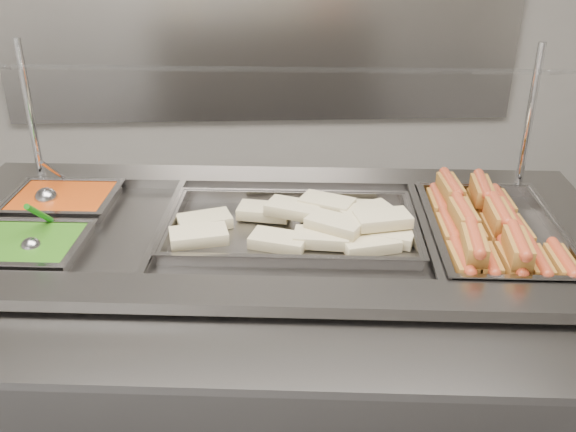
{
  "coord_description": "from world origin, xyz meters",
  "views": [
    {
      "loc": [
        -0.01,
        -1.3,
        1.8
      ],
      "look_at": [
        0.07,
        0.38,
        0.97
      ],
      "focal_mm": 40.0,
      "sensor_mm": 36.0,
      "label": 1
    }
  ],
  "objects_px": {
    "ladle": "(47,197)",
    "serving_spoon": "(33,241)",
    "pan_hotdogs": "(493,240)",
    "steam_counter": "(272,351)",
    "sneeze_guard": "(274,75)",
    "pan_wraps": "(292,232)"
  },
  "relations": [
    {
      "from": "pan_wraps",
      "to": "ladle",
      "type": "distance_m",
      "value": 0.8
    },
    {
      "from": "steam_counter",
      "to": "ladle",
      "type": "height_order",
      "value": "ladle"
    },
    {
      "from": "steam_counter",
      "to": "pan_hotdogs",
      "type": "xyz_separation_m",
      "value": [
        0.66,
        -0.06,
        0.43
      ]
    },
    {
      "from": "serving_spoon",
      "to": "ladle",
      "type": "bearing_deg",
      "value": 99.16
    },
    {
      "from": "ladle",
      "to": "serving_spoon",
      "type": "distance_m",
      "value": 0.3
    },
    {
      "from": "serving_spoon",
      "to": "sneeze_guard",
      "type": "bearing_deg",
      "value": 26.07
    },
    {
      "from": "ladle",
      "to": "serving_spoon",
      "type": "bearing_deg",
      "value": -80.84
    },
    {
      "from": "pan_wraps",
      "to": "serving_spoon",
      "type": "bearing_deg",
      "value": -172.34
    },
    {
      "from": "steam_counter",
      "to": "sneeze_guard",
      "type": "bearing_deg",
      "value": 85.15
    },
    {
      "from": "steam_counter",
      "to": "ladle",
      "type": "bearing_deg",
      "value": 164.35
    },
    {
      "from": "steam_counter",
      "to": "pan_hotdogs",
      "type": "relative_size",
      "value": 3.37
    },
    {
      "from": "sneeze_guard",
      "to": "pan_wraps",
      "type": "relative_size",
      "value": 2.35
    },
    {
      "from": "pan_hotdogs",
      "to": "pan_wraps",
      "type": "xyz_separation_m",
      "value": [
        -0.59,
        0.05,
        0.02
      ]
    },
    {
      "from": "sneeze_guard",
      "to": "pan_wraps",
      "type": "bearing_deg",
      "value": -79.51
    },
    {
      "from": "pan_hotdogs",
      "to": "steam_counter",
      "type": "bearing_deg",
      "value": 175.14
    },
    {
      "from": "sneeze_guard",
      "to": "serving_spoon",
      "type": "distance_m",
      "value": 0.84
    },
    {
      "from": "serving_spoon",
      "to": "steam_counter",
      "type": "bearing_deg",
      "value": 8.84
    },
    {
      "from": "pan_hotdogs",
      "to": "serving_spoon",
      "type": "height_order",
      "value": "serving_spoon"
    },
    {
      "from": "ladle",
      "to": "pan_wraps",
      "type": "bearing_deg",
      "value": -14.8
    },
    {
      "from": "sneeze_guard",
      "to": "ladle",
      "type": "height_order",
      "value": "sneeze_guard"
    },
    {
      "from": "sneeze_guard",
      "to": "ladle",
      "type": "bearing_deg",
      "value": -177.54
    },
    {
      "from": "sneeze_guard",
      "to": "serving_spoon",
      "type": "bearing_deg",
      "value": -153.93
    }
  ]
}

